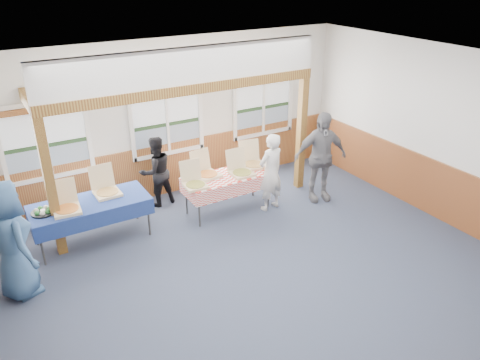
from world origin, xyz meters
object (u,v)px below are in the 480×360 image
at_px(person_grey, 320,157).
at_px(woman_black, 156,171).
at_px(man_blue, 11,240).
at_px(woman_white, 271,172).
at_px(table_left, 90,205).
at_px(table_right, 228,178).

bearing_deg(person_grey, woman_black, 170.04).
relative_size(woman_black, man_blue, 0.79).
height_order(woman_white, man_blue, man_blue).
distance_m(table_left, person_grey, 4.48).
height_order(table_left, woman_black, woman_black).
height_order(woman_white, person_grey, person_grey).
height_order(woman_black, man_blue, man_blue).
bearing_deg(man_blue, table_left, -73.06).
bearing_deg(table_left, man_blue, -168.05).
xyz_separation_m(table_left, man_blue, (-1.31, -0.89, 0.21)).
xyz_separation_m(table_right, woman_black, (-1.09, 0.96, 0.02)).
height_order(man_blue, person_grey, person_grey).
bearing_deg(table_right, woman_white, -30.01).
height_order(table_left, man_blue, man_blue).
height_order(table_right, person_grey, person_grey).
relative_size(table_right, man_blue, 0.97).
relative_size(table_right, woman_white, 1.12).
distance_m(woman_white, man_blue, 4.65).
bearing_deg(table_left, table_right, -27.90).
height_order(table_left, table_right, same).
distance_m(table_left, woman_black, 1.64).
bearing_deg(man_blue, person_grey, -105.97).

